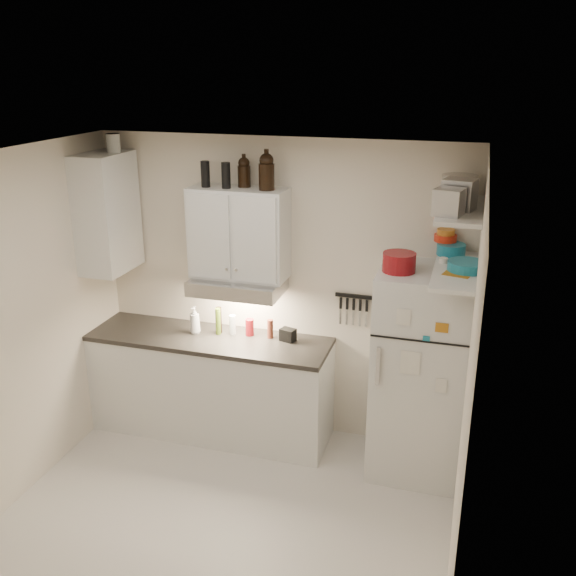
# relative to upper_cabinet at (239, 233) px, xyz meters

# --- Properties ---
(floor) EXTENTS (3.20, 3.00, 0.02)m
(floor) POSITION_rel_upper_cabinet_xyz_m (0.30, -1.33, -1.84)
(floor) COLOR silver
(floor) RESTS_ON ground
(ceiling) EXTENTS (3.20, 3.00, 0.02)m
(ceiling) POSITION_rel_upper_cabinet_xyz_m (0.30, -1.33, 0.78)
(ceiling) COLOR silver
(ceiling) RESTS_ON ground
(back_wall) EXTENTS (3.20, 0.02, 2.60)m
(back_wall) POSITION_rel_upper_cabinet_xyz_m (0.30, 0.18, -0.53)
(back_wall) COLOR beige
(back_wall) RESTS_ON ground
(left_wall) EXTENTS (0.02, 3.00, 2.60)m
(left_wall) POSITION_rel_upper_cabinet_xyz_m (-1.31, -1.33, -0.53)
(left_wall) COLOR beige
(left_wall) RESTS_ON ground
(right_wall) EXTENTS (0.02, 3.00, 2.60)m
(right_wall) POSITION_rel_upper_cabinet_xyz_m (1.91, -1.33, -0.53)
(right_wall) COLOR beige
(right_wall) RESTS_ON ground
(base_cabinet) EXTENTS (2.10, 0.60, 0.88)m
(base_cabinet) POSITION_rel_upper_cabinet_xyz_m (-0.25, -0.14, -1.39)
(base_cabinet) COLOR white
(base_cabinet) RESTS_ON floor
(countertop) EXTENTS (2.10, 0.62, 0.04)m
(countertop) POSITION_rel_upper_cabinet_xyz_m (-0.25, -0.14, -0.93)
(countertop) COLOR #2A2724
(countertop) RESTS_ON base_cabinet
(upper_cabinet) EXTENTS (0.80, 0.33, 0.75)m
(upper_cabinet) POSITION_rel_upper_cabinet_xyz_m (0.00, 0.00, 0.00)
(upper_cabinet) COLOR white
(upper_cabinet) RESTS_ON back_wall
(side_cabinet) EXTENTS (0.33, 0.55, 1.00)m
(side_cabinet) POSITION_rel_upper_cabinet_xyz_m (-1.14, -0.14, 0.12)
(side_cabinet) COLOR white
(side_cabinet) RESTS_ON left_wall
(range_hood) EXTENTS (0.76, 0.46, 0.12)m
(range_hood) POSITION_rel_upper_cabinet_xyz_m (0.00, -0.06, -0.44)
(range_hood) COLOR silver
(range_hood) RESTS_ON back_wall
(fridge) EXTENTS (0.70, 0.68, 1.70)m
(fridge) POSITION_rel_upper_cabinet_xyz_m (1.55, -0.18, -0.98)
(fridge) COLOR silver
(fridge) RESTS_ON floor
(shelf_hi) EXTENTS (0.30, 0.95, 0.03)m
(shelf_hi) POSITION_rel_upper_cabinet_xyz_m (1.75, -0.31, 0.38)
(shelf_hi) COLOR white
(shelf_hi) RESTS_ON right_wall
(shelf_lo) EXTENTS (0.30, 0.95, 0.03)m
(shelf_lo) POSITION_rel_upper_cabinet_xyz_m (1.75, -0.31, -0.07)
(shelf_lo) COLOR white
(shelf_lo) RESTS_ON right_wall
(knife_strip) EXTENTS (0.42, 0.02, 0.03)m
(knife_strip) POSITION_rel_upper_cabinet_xyz_m (1.00, 0.15, -0.51)
(knife_strip) COLOR black
(knife_strip) RESTS_ON back_wall
(dutch_oven) EXTENTS (0.30, 0.30, 0.14)m
(dutch_oven) POSITION_rel_upper_cabinet_xyz_m (1.35, -0.26, -0.05)
(dutch_oven) COLOR maroon
(dutch_oven) RESTS_ON fridge
(book_stack) EXTENTS (0.24, 0.27, 0.08)m
(book_stack) POSITION_rel_upper_cabinet_xyz_m (1.78, -0.39, -0.09)
(book_stack) COLOR #B46D16
(book_stack) RESTS_ON fridge
(spice_jar) EXTENTS (0.07, 0.07, 0.11)m
(spice_jar) POSITION_rel_upper_cabinet_xyz_m (1.66, -0.19, -0.07)
(spice_jar) COLOR silver
(spice_jar) RESTS_ON fridge
(stock_pot) EXTENTS (0.31, 0.31, 0.18)m
(stock_pot) POSITION_rel_upper_cabinet_xyz_m (1.72, -0.07, 0.48)
(stock_pot) COLOR silver
(stock_pot) RESTS_ON shelf_hi
(tin_a) EXTENTS (0.24, 0.23, 0.21)m
(tin_a) POSITION_rel_upper_cabinet_xyz_m (1.73, -0.37, 0.49)
(tin_a) COLOR #AAAAAD
(tin_a) RESTS_ON shelf_hi
(tin_b) EXTENTS (0.21, 0.21, 0.18)m
(tin_b) POSITION_rel_upper_cabinet_xyz_m (1.68, -0.58, 0.48)
(tin_b) COLOR #AAAAAD
(tin_b) RESTS_ON shelf_hi
(bowl_teal) EXTENTS (0.22, 0.22, 0.09)m
(bowl_teal) POSITION_rel_upper_cabinet_xyz_m (1.70, 0.03, -0.01)
(bowl_teal) COLOR teal
(bowl_teal) RESTS_ON shelf_lo
(bowl_orange) EXTENTS (0.17, 0.17, 0.05)m
(bowl_orange) POSITION_rel_upper_cabinet_xyz_m (1.65, 0.10, 0.06)
(bowl_orange) COLOR red
(bowl_orange) RESTS_ON bowl_teal
(bowl_yellow) EXTENTS (0.13, 0.13, 0.04)m
(bowl_yellow) POSITION_rel_upper_cabinet_xyz_m (1.65, 0.10, 0.11)
(bowl_yellow) COLOR orange
(bowl_yellow) RESTS_ON bowl_orange
(plates) EXTENTS (0.34, 0.34, 0.07)m
(plates) POSITION_rel_upper_cabinet_xyz_m (1.83, -0.34, -0.02)
(plates) COLOR teal
(plates) RESTS_ON shelf_lo
(growler_a) EXTENTS (0.14, 0.14, 0.25)m
(growler_a) POSITION_rel_upper_cabinet_xyz_m (0.04, 0.05, 0.50)
(growler_a) COLOR black
(growler_a) RESTS_ON upper_cabinet
(growler_b) EXTENTS (0.16, 0.16, 0.30)m
(growler_b) POSITION_rel_upper_cabinet_xyz_m (0.25, -0.02, 0.52)
(growler_b) COLOR black
(growler_b) RESTS_ON upper_cabinet
(thermos_a) EXTENTS (0.08, 0.08, 0.21)m
(thermos_a) POSITION_rel_upper_cabinet_xyz_m (-0.08, -0.04, 0.48)
(thermos_a) COLOR black
(thermos_a) RESTS_ON upper_cabinet
(thermos_b) EXTENTS (0.08, 0.08, 0.21)m
(thermos_b) POSITION_rel_upper_cabinet_xyz_m (-0.26, -0.04, 0.48)
(thermos_b) COLOR black
(thermos_b) RESTS_ON upper_cabinet
(side_jar) EXTENTS (0.14, 0.14, 0.15)m
(side_jar) POSITION_rel_upper_cabinet_xyz_m (-1.06, -0.07, 0.70)
(side_jar) COLOR silver
(side_jar) RESTS_ON side_cabinet
(soap_bottle) EXTENTS (0.12, 0.12, 0.27)m
(soap_bottle) POSITION_rel_upper_cabinet_xyz_m (-0.40, -0.09, -0.77)
(soap_bottle) COLOR white
(soap_bottle) RESTS_ON countertop
(pepper_mill) EXTENTS (0.06, 0.06, 0.17)m
(pepper_mill) POSITION_rel_upper_cabinet_xyz_m (0.26, -0.00, -0.82)
(pepper_mill) COLOR brown
(pepper_mill) RESTS_ON countertop
(oil_bottle) EXTENTS (0.06, 0.06, 0.24)m
(oil_bottle) POSITION_rel_upper_cabinet_xyz_m (-0.19, -0.06, -0.79)
(oil_bottle) COLOR #415715
(oil_bottle) RESTS_ON countertop
(vinegar_bottle) EXTENTS (0.06, 0.06, 0.24)m
(vinegar_bottle) POSITION_rel_upper_cabinet_xyz_m (-0.20, -0.02, -0.79)
(vinegar_bottle) COLOR black
(vinegar_bottle) RESTS_ON countertop
(clear_bottle) EXTENTS (0.06, 0.06, 0.17)m
(clear_bottle) POSITION_rel_upper_cabinet_xyz_m (-0.07, -0.02, -0.82)
(clear_bottle) COLOR silver
(clear_bottle) RESTS_ON countertop
(red_jar) EXTENTS (0.09, 0.09, 0.15)m
(red_jar) POSITION_rel_upper_cabinet_xyz_m (0.07, 0.00, -0.83)
(red_jar) COLOR maroon
(red_jar) RESTS_ON countertop
(caddy) EXTENTS (0.15, 0.12, 0.11)m
(caddy) POSITION_rel_upper_cabinet_xyz_m (0.42, -0.02, -0.85)
(caddy) COLOR black
(caddy) RESTS_ON countertop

